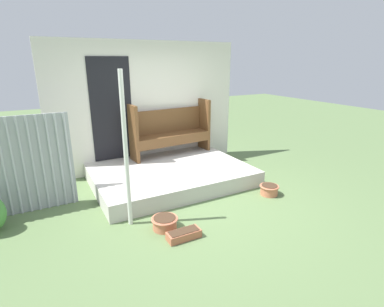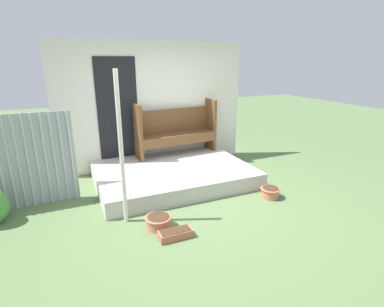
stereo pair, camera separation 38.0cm
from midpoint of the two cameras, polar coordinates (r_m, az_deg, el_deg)
name	(u,v)px [view 1 (the left image)]	position (r m, az deg, el deg)	size (l,w,h in m)	color
ground_plane	(198,203)	(4.94, -1.07, -9.39)	(24.00, 24.00, 0.00)	#5B7547
porch_slab	(171,175)	(5.73, -5.98, -4.04)	(2.83, 2.05, 0.28)	beige
house_wall	(147,106)	(6.38, -10.31, 8.79)	(4.03, 0.08, 2.60)	white
support_post	(126,152)	(4.07, -15.13, 0.17)	(0.06, 0.06, 2.13)	white
bench	(170,129)	(6.35, -5.84, 4.69)	(1.76, 0.52, 1.12)	brown
flower_pot_left	(165,222)	(4.25, -7.85, -12.91)	(0.37, 0.37, 0.17)	#C67251
flower_pot_middle	(269,189)	(5.30, 12.51, -6.72)	(0.33, 0.33, 0.18)	#C67251
planter_box_rect	(184,235)	(4.04, -4.38, -15.20)	(0.45, 0.19, 0.11)	#B76647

